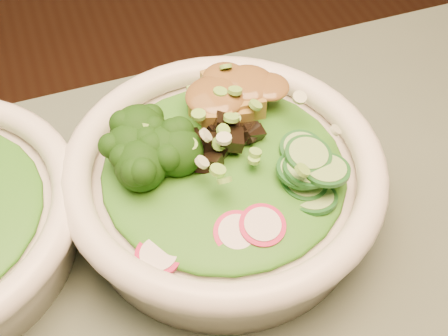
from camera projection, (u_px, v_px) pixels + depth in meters
name	position (u px, v px, depth m)	size (l,w,h in m)	color
salad_bowl	(224.00, 183.00, 0.51)	(0.26, 0.26, 0.07)	white
lettuce_bed	(224.00, 167.00, 0.50)	(0.20, 0.20, 0.02)	#275D13
broccoli_florets	(147.00, 153.00, 0.49)	(0.08, 0.07, 0.04)	black
radish_slices	(222.00, 231.00, 0.45)	(0.11, 0.04, 0.02)	#A50C39
cucumber_slices	(305.00, 163.00, 0.49)	(0.07, 0.07, 0.03)	#94CD71
mushroom_heap	(225.00, 145.00, 0.50)	(0.07, 0.07, 0.04)	black
tofu_cubes	(230.00, 104.00, 0.53)	(0.09, 0.06, 0.03)	olive
peanut_sauce	(231.00, 93.00, 0.52)	(0.07, 0.05, 0.02)	brown
scallion_garnish	(224.00, 148.00, 0.48)	(0.19, 0.19, 0.02)	#74B640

